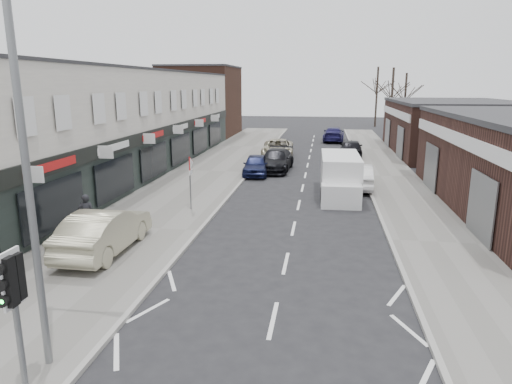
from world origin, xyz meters
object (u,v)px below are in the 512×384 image
at_px(warning_sign, 191,168).
at_px(white_van, 340,177).
at_px(parked_car_right_a, 358,176).
at_px(traffic_light, 13,292).
at_px(street_lamp, 34,163).
at_px(sedan_on_pavement, 104,231).
at_px(parked_car_left_c, 278,148).
at_px(parked_car_right_c, 334,134).
at_px(parked_car_left_b, 276,160).
at_px(pedestrian, 87,215).
at_px(parked_car_right_b, 351,148).
at_px(parked_car_left_a, 256,165).

xyz_separation_m(warning_sign, white_van, (7.31, 4.43, -1.12)).
bearing_deg(parked_car_right_a, traffic_light, 71.08).
relative_size(street_lamp, sedan_on_pavement, 1.63).
bearing_deg(warning_sign, sedan_on_pavement, -103.55).
xyz_separation_m(parked_car_left_c, parked_car_right_a, (5.96, -11.01, -0.02)).
distance_m(parked_car_right_a, parked_car_right_c, 23.06).
relative_size(traffic_light, parked_car_left_b, 0.59).
distance_m(warning_sign, white_van, 8.62).
xyz_separation_m(pedestrian, parked_car_right_b, (11.76, 22.69, -0.18)).
relative_size(parked_car_left_b, parked_car_right_c, 0.99).
bearing_deg(white_van, parked_car_left_c, 109.16).
height_order(traffic_light, parked_car_right_b, traffic_light).
xyz_separation_m(pedestrian, parked_car_right_c, (10.46, 33.87, -0.20)).
distance_m(traffic_light, pedestrian, 10.44).
bearing_deg(parked_car_left_c, parked_car_left_a, -98.61).
bearing_deg(parked_car_left_b, street_lamp, -92.16).
height_order(traffic_light, warning_sign, traffic_light).
bearing_deg(sedan_on_pavement, parked_car_left_b, -103.95).
height_order(street_lamp, parked_car_right_c, street_lamp).
bearing_deg(white_van, parked_car_right_b, 83.17).
distance_m(traffic_light, parked_car_left_b, 25.58).
distance_m(sedan_on_pavement, parked_car_right_a, 16.00).
bearing_deg(sedan_on_pavement, parked_car_right_a, -128.08).
relative_size(sedan_on_pavement, parked_car_left_a, 1.20).
xyz_separation_m(street_lamp, sedan_on_pavement, (-2.11, 6.66, -3.69)).
relative_size(pedestrian, parked_car_right_b, 0.37).
distance_m(parked_car_right_a, parked_car_right_b, 11.86).
relative_size(street_lamp, parked_car_left_c, 1.44).
bearing_deg(warning_sign, white_van, 31.25).
relative_size(street_lamp, pedestrian, 4.71).
bearing_deg(parked_car_right_a, pedestrian, 44.86).
distance_m(street_lamp, white_van, 18.81).
height_order(white_van, parked_car_right_a, white_van).
distance_m(street_lamp, parked_car_right_b, 32.31).
height_order(traffic_light, parked_car_right_a, traffic_light).
bearing_deg(traffic_light, pedestrian, 111.93).
bearing_deg(white_van, parked_car_right_a, 58.99).
height_order(white_van, sedan_on_pavement, white_van).
height_order(white_van, parked_car_right_b, white_van).
bearing_deg(parked_car_right_c, white_van, 92.71).
bearing_deg(parked_car_right_b, warning_sign, 67.41).
bearing_deg(parked_car_right_c, parked_car_right_b, 99.46).
relative_size(street_lamp, parked_car_left_b, 1.52).
height_order(traffic_light, street_lamp, street_lamp).
relative_size(street_lamp, parked_car_right_b, 1.73).
height_order(warning_sign, parked_car_left_b, warning_sign).
height_order(pedestrian, parked_car_left_a, pedestrian).
bearing_deg(street_lamp, parked_car_right_a, 67.89).
bearing_deg(white_van, pedestrian, -140.86).
distance_m(pedestrian, parked_car_left_b, 16.96).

